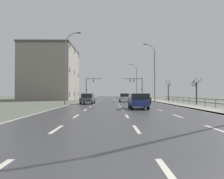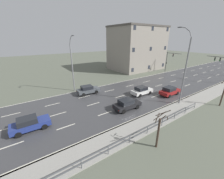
% 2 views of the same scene
% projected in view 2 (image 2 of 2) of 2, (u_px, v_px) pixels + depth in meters
% --- Properties ---
extents(ground_plane, '(160.00, 160.00, 0.12)m').
position_uv_depth(ground_plane, '(167.00, 84.00, 31.95)').
color(ground_plane, '#5B6051').
extents(road_asphalt_strip, '(14.00, 120.00, 0.03)m').
position_uv_depth(road_asphalt_strip, '(193.00, 76.00, 38.28)').
color(road_asphalt_strip, '#3D3D3F').
rests_on(road_asphalt_strip, ground).
extents(guardrail, '(0.07, 35.53, 1.00)m').
position_uv_depth(guardrail, '(81.00, 163.00, 10.80)').
color(guardrail, '#515459').
rests_on(guardrail, ground).
extents(street_lamp_midground, '(2.28, 0.24, 11.41)m').
position_uv_depth(street_lamp_midground, '(185.00, 69.00, 20.17)').
color(street_lamp_midground, slate).
rests_on(street_lamp_midground, ground).
extents(street_lamp_left_bank, '(2.31, 0.24, 10.36)m').
position_uv_depth(street_lamp_left_bank, '(72.00, 65.00, 25.70)').
color(street_lamp_left_bank, slate).
rests_on(street_lamp_left_bank, ground).
extents(traffic_signal_right, '(5.38, 0.36, 6.01)m').
position_uv_depth(traffic_signal_right, '(224.00, 65.00, 31.31)').
color(traffic_signal_right, '#38383A').
rests_on(traffic_signal_right, ground).
extents(traffic_signal_left, '(4.54, 0.36, 5.95)m').
position_uv_depth(traffic_signal_left, '(169.00, 59.00, 41.54)').
color(traffic_signal_left, '#38383A').
rests_on(traffic_signal_left, ground).
extents(car_far_left, '(2.02, 4.19, 1.57)m').
position_uv_depth(car_far_left, '(88.00, 90.00, 25.75)').
color(car_far_left, '#474C51').
rests_on(car_far_left, ground).
extents(car_mid_centre, '(1.92, 4.15, 1.57)m').
position_uv_depth(car_mid_centre, '(127.00, 104.00, 20.13)').
color(car_mid_centre, black).
rests_on(car_mid_centre, ground).
extents(car_near_right, '(1.87, 4.11, 1.57)m').
position_uv_depth(car_near_right, '(30.00, 124.00, 15.56)').
color(car_near_right, navy).
rests_on(car_near_right, ground).
extents(car_far_right, '(1.89, 4.13, 1.57)m').
position_uv_depth(car_far_right, '(142.00, 90.00, 25.36)').
color(car_far_right, silver).
rests_on(car_far_right, ground).
extents(car_near_left, '(1.87, 4.12, 1.57)m').
position_uv_depth(car_near_left, '(170.00, 91.00, 25.17)').
color(car_near_left, maroon).
rests_on(car_near_left, ground).
extents(brick_building, '(12.04, 16.40, 13.46)m').
position_uv_depth(brick_building, '(137.00, 48.00, 45.12)').
color(brick_building, gray).
rests_on(brick_building, ground).
extents(bare_tree_mid, '(1.60, 1.22, 3.96)m').
position_uv_depth(bare_tree_mid, '(159.00, 130.00, 12.71)').
color(bare_tree_mid, '#423328').
rests_on(bare_tree_mid, ground).
extents(bare_tree_far, '(1.01, 1.03, 4.54)m').
position_uv_depth(bare_tree_far, '(223.00, 93.00, 20.74)').
color(bare_tree_far, '#423328').
rests_on(bare_tree_far, ground).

